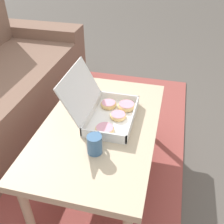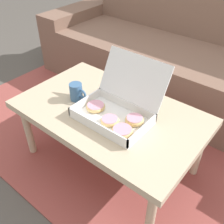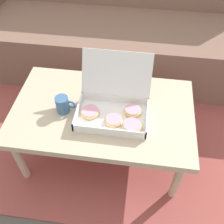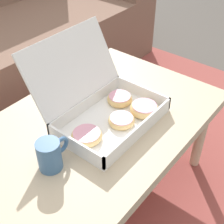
{
  "view_description": "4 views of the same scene",
  "coord_description": "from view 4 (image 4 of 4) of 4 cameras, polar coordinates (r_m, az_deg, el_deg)",
  "views": [
    {
      "loc": [
        -1.07,
        -0.51,
        1.31
      ],
      "look_at": [
        0.06,
        -0.23,
        0.46
      ],
      "focal_mm": 42.0,
      "sensor_mm": 36.0,
      "label": 1
    },
    {
      "loc": [
        0.71,
        -1.03,
        1.26
      ],
      "look_at": [
        0.06,
        -0.23,
        0.46
      ],
      "focal_mm": 42.0,
      "sensor_mm": 36.0,
      "label": 2
    },
    {
      "loc": [
        0.19,
        -1.13,
        1.49
      ],
      "look_at": [
        0.06,
        -0.23,
        0.46
      ],
      "focal_mm": 42.0,
      "sensor_mm": 36.0,
      "label": 3
    },
    {
      "loc": [
        -0.59,
        -0.75,
        1.13
      ],
      "look_at": [
        0.06,
        -0.23,
        0.46
      ],
      "focal_mm": 50.0,
      "sensor_mm": 36.0,
      "label": 4
    }
  ],
  "objects": [
    {
      "name": "area_rug",
      "position": [
        1.64,
        -16.05,
        -6.31
      ],
      "size": [
        2.66,
        1.95,
        0.01
      ],
      "primitive_type": "cube",
      "color": "#994742",
      "rests_on": "ground_plane"
    },
    {
      "name": "coffee_mug",
      "position": [
        0.94,
        -11.24,
        -7.65
      ],
      "size": [
        0.11,
        0.07,
        0.1
      ],
      "color": "#3D6693",
      "rests_on": "coffee_table"
    },
    {
      "name": "ground_plane",
      "position": [
        1.47,
        -8.64,
        -11.8
      ],
      "size": [
        12.0,
        12.0,
        0.0
      ],
      "primitive_type": "plane",
      "color": "#514C47"
    },
    {
      "name": "coffee_table",
      "position": [
        1.12,
        -4.15,
        -4.14
      ],
      "size": [
        1.01,
        0.62,
        0.41
      ],
      "color": "#C6B293",
      "rests_on": "ground_plane"
    },
    {
      "name": "pastry_box",
      "position": [
        1.09,
        -0.85,
        1.08
      ],
      "size": [
        0.38,
        0.36,
        0.27
      ],
      "color": "white",
      "rests_on": "coffee_table"
    }
  ]
}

